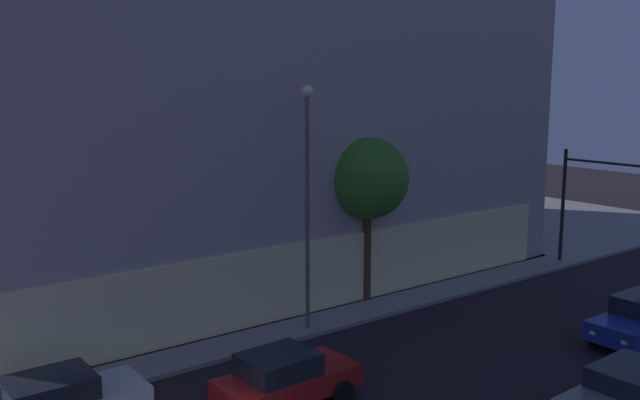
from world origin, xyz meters
The scene contains 6 objects.
modern_building centered at (9.53, 20.22, 10.40)m, with size 29.14×25.18×20.95m.
traffic_light_far_corner centered at (23.75, 4.99, 3.97)m, with size 0.32×5.09×5.67m.
street_lamp_sidewalk centered at (7.70, 6.51, 5.64)m, with size 0.44×0.44×8.87m.
sidewalk_tree centered at (11.67, 7.78, 5.21)m, with size 3.37×3.37×6.78m.
car_red centered at (3.61, 2.01, 0.84)m, with size 4.18×2.19×1.63m.
car_grey centered at (10.53, -4.35, 0.78)m, with size 4.30×2.24×1.50m.
Camera 1 is at (-6.88, -13.47, 9.18)m, focal length 39.25 mm.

